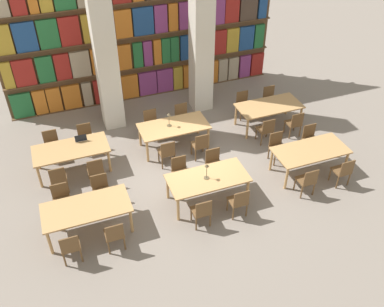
{
  "coord_description": "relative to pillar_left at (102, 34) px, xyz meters",
  "views": [
    {
      "loc": [
        -3.14,
        -8.56,
        7.75
      ],
      "look_at": [
        0.0,
        -0.12,
        0.68
      ],
      "focal_mm": 40.0,
      "sensor_mm": 36.0,
      "label": 1
    }
  ],
  "objects": [
    {
      "name": "chair_5",
      "position": [
        1.03,
        -3.52,
        -2.53
      ],
      "size": [
        0.42,
        0.4,
        0.87
      ],
      "rotation": [
        0.0,
        0.0,
        3.14
      ],
      "color": "brown",
      "rests_on": "ground_plane"
    },
    {
      "name": "reading_table_2",
      "position": [
        4.51,
        -4.22,
        -2.32
      ],
      "size": [
        2.01,
        0.98,
        0.75
      ],
      "color": "tan",
      "rests_on": "ground_plane"
    },
    {
      "name": "chair_8",
      "position": [
        3.96,
        -5.0,
        -2.53
      ],
      "size": [
        0.42,
        0.4,
        0.87
      ],
      "color": "brown",
      "rests_on": "ground_plane"
    },
    {
      "name": "reading_table_1",
      "position": [
        1.49,
        -4.3,
        -2.32
      ],
      "size": [
        2.01,
        0.98,
        0.75
      ],
      "color": "tan",
      "rests_on": "ground_plane"
    },
    {
      "name": "chair_14",
      "position": [
        -1.04,
        -2.68,
        -2.53
      ],
      "size": [
        0.42,
        0.4,
        0.87
      ],
      "color": "brown",
      "rests_on": "ground_plane"
    },
    {
      "name": "chair_4",
      "position": [
        1.03,
        -5.07,
        -2.53
      ],
      "size": [
        0.42,
        0.4,
        0.87
      ],
      "color": "brown",
      "rests_on": "ground_plane"
    },
    {
      "name": "chair_18",
      "position": [
        1.95,
        -2.62,
        -2.53
      ],
      "size": [
        0.42,
        0.4,
        0.87
      ],
      "color": "brown",
      "rests_on": "ground_plane"
    },
    {
      "name": "chair_22",
      "position": [
        5.03,
        -2.61,
        -2.53
      ],
      "size": [
        0.42,
        0.4,
        0.87
      ],
      "color": "brown",
      "rests_on": "ground_plane"
    },
    {
      "name": "chair_11",
      "position": [
        5.04,
        -3.45,
        -2.53
      ],
      "size": [
        0.42,
        0.4,
        0.87
      ],
      "rotation": [
        0.0,
        0.0,
        3.14
      ],
      "color": "brown",
      "rests_on": "ground_plane"
    },
    {
      "name": "reading_table_0",
      "position": [
        -1.51,
        -4.28,
        -2.32
      ],
      "size": [
        2.01,
        0.98,
        0.75
      ],
      "color": "tan",
      "rests_on": "ground_plane"
    },
    {
      "name": "chair_23",
      "position": [
        5.03,
        -1.06,
        -2.53
      ],
      "size": [
        0.42,
        0.4,
        0.87
      ],
      "rotation": [
        0.0,
        0.0,
        3.14
      ],
      "color": "brown",
      "rests_on": "ground_plane"
    },
    {
      "name": "desk_lamp_0",
      "position": [
        1.45,
        -4.31,
        -1.95
      ],
      "size": [
        0.14,
        0.14,
        0.44
      ],
      "color": "brown",
      "rests_on": "reading_table_1"
    },
    {
      "name": "chair_10",
      "position": [
        5.04,
        -5.0,
        -2.53
      ],
      "size": [
        0.42,
        0.4,
        0.87
      ],
      "color": "brown",
      "rests_on": "ground_plane"
    },
    {
      "name": "chair_3",
      "position": [
        -1.05,
        -3.51,
        -2.53
      ],
      "size": [
        0.42,
        0.4,
        0.87
      ],
      "rotation": [
        0.0,
        0.0,
        3.14
      ],
      "color": "brown",
      "rests_on": "ground_plane"
    },
    {
      "name": "chair_16",
      "position": [
        0.96,
        -2.62,
        -2.53
      ],
      "size": [
        0.42,
        0.4,
        0.87
      ],
      "color": "brown",
      "rests_on": "ground_plane"
    },
    {
      "name": "pillar_center",
      "position": [
        2.99,
        0.0,
        0.0
      ],
      "size": [
        0.63,
        0.63,
        6.0
      ],
      "color": "silver",
      "rests_on": "ground_plane"
    },
    {
      "name": "ground_plane",
      "position": [
        1.49,
        -3.05,
        -3.0
      ],
      "size": [
        40.0,
        40.0,
        0.0
      ],
      "primitive_type": "plane",
      "color": "gray"
    },
    {
      "name": "chair_17",
      "position": [
        0.96,
        -1.08,
        -2.53
      ],
      "size": [
        0.42,
        0.4,
        0.87
      ],
      "rotation": [
        0.0,
        0.0,
        3.14
      ],
      "color": "brown",
      "rests_on": "ground_plane"
    },
    {
      "name": "chair_20",
      "position": [
        4.06,
        -2.61,
        -2.53
      ],
      "size": [
        0.42,
        0.4,
        0.87
      ],
      "color": "brown",
      "rests_on": "ground_plane"
    },
    {
      "name": "chair_0",
      "position": [
        -2.02,
        -5.05,
        -2.53
      ],
      "size": [
        0.42,
        0.4,
        0.87
      ],
      "color": "brown",
      "rests_on": "ground_plane"
    },
    {
      "name": "desk_lamp_1",
      "position": [
        1.3,
        -1.82,
        -1.95
      ],
      "size": [
        0.14,
        0.14,
        0.44
      ],
      "color": "brown",
      "rests_on": "reading_table_4"
    },
    {
      "name": "reading_table_3",
      "position": [
        -1.53,
        -1.91,
        -2.32
      ],
      "size": [
        2.01,
        0.98,
        0.75
      ],
      "color": "tan",
      "rests_on": "ground_plane"
    },
    {
      "name": "bookshelf_bank",
      "position": [
        1.48,
        1.42,
        -0.34
      ],
      "size": [
        9.19,
        0.35,
        5.5
      ],
      "color": "brown",
      "rests_on": "ground_plane"
    },
    {
      "name": "reading_table_4",
      "position": [
        1.42,
        -1.85,
        -2.32
      ],
      "size": [
        2.01,
        0.98,
        0.75
      ],
      "color": "tan",
      "rests_on": "ground_plane"
    },
    {
      "name": "chair_15",
      "position": [
        -1.04,
        -1.14,
        -2.53
      ],
      "size": [
        0.42,
        0.4,
        0.87
      ],
      "rotation": [
        0.0,
        0.0,
        3.14
      ],
      "color": "brown",
      "rests_on": "ground_plane"
    },
    {
      "name": "chair_9",
      "position": [
        3.96,
        -3.45,
        -2.53
      ],
      "size": [
        0.42,
        0.4,
        0.87
      ],
      "rotation": [
        0.0,
        0.0,
        3.14
      ],
      "color": "brown",
      "rests_on": "ground_plane"
    },
    {
      "name": "chair_1",
      "position": [
        -2.02,
        -3.51,
        -2.53
      ],
      "size": [
        0.42,
        0.4,
        0.87
      ],
      "rotation": [
        0.0,
        0.0,
        3.14
      ],
      "color": "brown",
      "rests_on": "ground_plane"
    },
    {
      "name": "chair_2",
      "position": [
        -1.05,
        -5.05,
        -2.53
      ],
      "size": [
        0.42,
        0.4,
        0.87
      ],
      "color": "brown",
      "rests_on": "ground_plane"
    },
    {
      "name": "reading_table_5",
      "position": [
        4.55,
        -1.83,
        -2.32
      ],
      "size": [
        2.01,
        0.98,
        0.75
      ],
      "color": "tan",
      "rests_on": "ground_plane"
    },
    {
      "name": "pillar_left",
      "position": [
        0.0,
        0.0,
        0.0
      ],
      "size": [
        0.63,
        0.63,
        6.0
      ],
      "color": "silver",
      "rests_on": "ground_plane"
    },
    {
      "name": "chair_21",
      "position": [
        4.06,
        -1.06,
        -2.53
      ],
      "size": [
        0.42,
        0.4,
        0.87
      ],
      "rotation": [
        0.0,
        0.0,
        3.14
      ],
      "color": "brown",
      "rests_on": "ground_plane"
    },
    {
      "name": "chair_19",
      "position": [
        1.95,
        -1.08,
        -2.53
      ],
      "size": [
        0.42,
        0.4,
        0.87
      ],
      "rotation": [
        0.0,
        0.0,
        3.14
      ],
      "color": "brown",
      "rests_on": "ground_plane"
    },
    {
      "name": "chair_7",
      "position": [
        1.99,
        -3.52,
        -2.53
      ],
      "size": [
        0.42,
        0.4,
        0.87
      ],
      "rotation": [
        0.0,
        0.0,
        3.14
      ],
      "color": "brown",
      "rests_on": "ground_plane"
    },
    {
      "name": "chair_6",
      "position": [
        1.99,
        -5.07,
        -2.53
      ],
      "size": [
        0.42,
        0.4,
        0.87
      ],
      "color": "brown",
      "rests_on": "ground_plane"
    },
    {
      "name": "chair_12",
      "position": [
        -2.0,
        -2.68,
        -2.53
      ],
      "size": [
        0.42,
        0.4,
        0.87
      ],
      "color": "brown",
      "rests_on": "ground_plane"
    },
    {
      "name": "chair_13",
      "position": [
        -2.0,
        -1.14,
        -2.53
      ],
      "size": [
        0.42,
        0.4,
        0.87
      ],
      "rotation": [
        0.0,
        0.0,
        3.14
      ],
      "color": "brown",
      "rests_on": "ground_plane"
    },
    {
      "name": "laptop",
      "position": [
        -1.21,
        -1.62,
        -2.21
      ],
      "size": [
        0.32,
        0.22,
        0.21
      ],
      "rotation": [
        0.0,
        0.0,
        3.14
      ],
      "color": "silver",
      "rests_on": "reading_table_3"
    }
  ]
}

